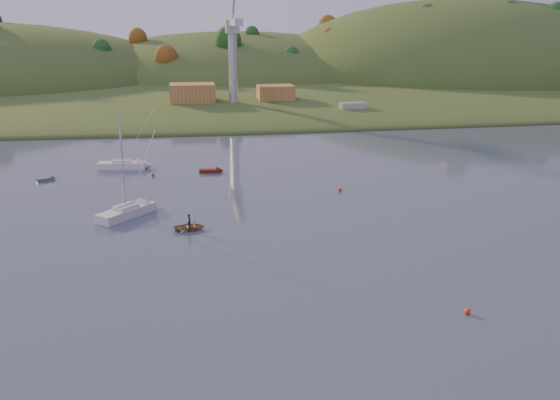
{
  "coord_description": "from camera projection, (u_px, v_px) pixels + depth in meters",
  "views": [
    {
      "loc": [
        -10.43,
        -33.93,
        22.81
      ],
      "look_at": [
        -0.27,
        31.38,
        3.46
      ],
      "focal_mm": 40.0,
      "sensor_mm": 36.0,
      "label": 1
    }
  ],
  "objects": [
    {
      "name": "dock_crane",
      "position": [
        233.0,
        43.0,
        147.87
      ],
      "size": [
        3.2,
        28.0,
        20.3
      ],
      "color": "#B7B7BC",
      "rests_on": "wharf"
    },
    {
      "name": "work_vessel",
      "position": [
        352.0,
        112.0,
        147.85
      ],
      "size": [
        14.23,
        5.83,
        3.59
      ],
      "rotation": [
        0.0,
        0.0,
        0.06
      ],
      "color": "slate",
      "rests_on": "ground"
    },
    {
      "name": "canoe",
      "position": [
        190.0,
        227.0,
        69.66
      ],
      "size": [
        3.76,
        2.9,
        0.72
      ],
      "primitive_type": "imported",
      "rotation": [
        0.0,
        0.0,
        1.7
      ],
      "color": "#977A53",
      "rests_on": "ground"
    },
    {
      "name": "paddler",
      "position": [
        189.0,
        223.0,
        69.53
      ],
      "size": [
        0.45,
        0.62,
        1.59
      ],
      "primitive_type": "imported",
      "rotation": [
        0.0,
        0.0,
        1.7
      ],
      "color": "black",
      "rests_on": "ground"
    },
    {
      "name": "shore_slope",
      "position": [
        216.0,
        93.0,
        196.6
      ],
      "size": [
        640.0,
        150.0,
        7.0
      ],
      "primitive_type": "ellipsoid",
      "color": "#385120",
      "rests_on": "ground"
    },
    {
      "name": "shed_east",
      "position": [
        276.0,
        93.0,
        158.4
      ],
      "size": [
        9.0,
        7.0,
        4.0
      ],
      "primitive_type": "cube",
      "color": "#A77037",
      "rests_on": "wharf"
    },
    {
      "name": "hill_right",
      "position": [
        460.0,
        80.0,
        239.06
      ],
      "size": [
        150.0,
        130.0,
        60.0
      ],
      "primitive_type": "ellipsoid",
      "color": "#385120",
      "rests_on": "ground"
    },
    {
      "name": "hillside_trees",
      "position": [
        213.0,
        86.0,
        215.57
      ],
      "size": [
        280.0,
        50.0,
        32.0
      ],
      "primitive_type": null,
      "color": "#1C4F1D",
      "rests_on": "ground"
    },
    {
      "name": "far_shore",
      "position": [
        207.0,
        75.0,
        258.24
      ],
      "size": [
        620.0,
        220.0,
        1.5
      ],
      "primitive_type": "cube",
      "color": "#385120",
      "rests_on": "ground"
    },
    {
      "name": "hill_center",
      "position": [
        235.0,
        79.0,
        240.75
      ],
      "size": [
        140.0,
        120.0,
        36.0
      ],
      "primitive_type": "ellipsoid",
      "color": "#385120",
      "rests_on": "ground"
    },
    {
      "name": "grey_dinghy",
      "position": [
        49.0,
        179.0,
        91.11
      ],
      "size": [
        2.94,
        2.2,
        1.04
      ],
      "rotation": [
        0.0,
        0.0,
        0.48
      ],
      "color": "#515A6B",
      "rests_on": "ground"
    },
    {
      "name": "ground",
      "position": [
        359.0,
        386.0,
        40.13
      ],
      "size": [
        500.0,
        500.0,
        0.0
      ],
      "primitive_type": "plane",
      "color": "#343E55",
      "rests_on": "ground"
    },
    {
      "name": "wharf",
      "position": [
        245.0,
        108.0,
        156.22
      ],
      "size": [
        42.0,
        16.0,
        2.4
      ],
      "primitive_type": "cube",
      "color": "slate",
      "rests_on": "ground"
    },
    {
      "name": "shed_west",
      "position": [
        192.0,
        94.0,
        154.24
      ],
      "size": [
        11.0,
        8.0,
        4.8
      ],
      "primitive_type": "cube",
      "color": "#A77037",
      "rests_on": "wharf"
    },
    {
      "name": "buoy_0",
      "position": [
        468.0,
        311.0,
        49.84
      ],
      "size": [
        0.5,
        0.5,
        0.5
      ],
      "primitive_type": "sphere",
      "color": "red",
      "rests_on": "ground"
    },
    {
      "name": "red_tender",
      "position": [
        215.0,
        171.0,
        95.69
      ],
      "size": [
        3.81,
        1.5,
        1.27
      ],
      "rotation": [
        0.0,
        0.0,
        -0.06
      ],
      "color": "#59170C",
      "rests_on": "ground"
    },
    {
      "name": "sailboat_near",
      "position": [
        126.0,
        211.0,
        74.14
      ],
      "size": [
        6.87,
        7.34,
        10.75
      ],
      "rotation": [
        0.0,
        0.0,
        0.85
      ],
      "color": "silver",
      "rests_on": "ground"
    },
    {
      "name": "sailboat_far",
      "position": [
        122.0,
        164.0,
        97.93
      ],
      "size": [
        7.59,
        2.92,
        10.29
      ],
      "rotation": [
        0.0,
        0.0,
        -0.1
      ],
      "color": "silver",
      "rests_on": "ground"
    },
    {
      "name": "buoy_1",
      "position": [
        340.0,
        189.0,
        85.22
      ],
      "size": [
        0.5,
        0.5,
        0.5
      ],
      "primitive_type": "sphere",
      "color": "red",
      "rests_on": "ground"
    },
    {
      "name": "buoy_3",
      "position": [
        153.0,
        175.0,
        93.32
      ],
      "size": [
        0.5,
        0.5,
        0.5
      ],
      "primitive_type": "sphere",
      "color": "red",
      "rests_on": "ground"
    }
  ]
}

